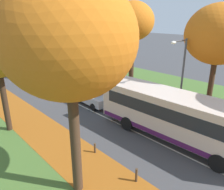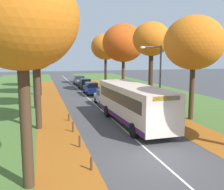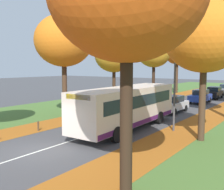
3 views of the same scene
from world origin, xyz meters
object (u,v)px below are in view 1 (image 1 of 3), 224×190
at_px(tree_right_near, 219,35).
at_px(car_grey_fourth_in_line, 11,62).
at_px(car_blue_following, 49,78).
at_px(bus, 176,115).
at_px(tree_right_distant, 39,21).
at_px(bollard_third, 136,175).
at_px(car_silver_lead, 91,95).
at_px(tree_right_far, 77,21).
at_px(tree_right_mid, 133,22).
at_px(bollard_fourth, 95,148).
at_px(streetlamp_right, 181,72).
at_px(tree_left_near, 69,39).
at_px(car_black_third_in_line, 28,69).

distance_m(tree_right_near, car_grey_fourth_in_line, 29.31).
bearing_deg(car_blue_following, bus, -89.91).
distance_m(tree_right_distant, bollard_third, 29.98).
distance_m(tree_right_distant, car_silver_lead, 20.04).
bearing_deg(tree_right_distant, tree_right_far, -89.65).
height_order(tree_right_mid, bus, tree_right_mid).
bearing_deg(car_grey_fourth_in_line, tree_right_near, -79.93).
xyz_separation_m(tree_right_distant, bollard_fourth, (-9.16, -24.63, -6.46)).
bearing_deg(car_grey_fourth_in_line, streetlamp_right, -84.86).
xyz_separation_m(tree_left_near, bollard_third, (2.26, -1.52, -6.27)).
bearing_deg(tree_right_distant, tree_left_near, -113.56).
xyz_separation_m(tree_right_near, streetlamp_right, (-2.59, 1.20, -2.45)).
relative_size(streetlamp_right, car_grey_fourth_in_line, 1.42).
bearing_deg(tree_right_far, bus, -105.34).
height_order(bollard_fourth, car_blue_following, car_blue_following).
bearing_deg(tree_right_far, streetlamp_right, -97.51).
height_order(tree_right_far, car_black_third_in_line, tree_right_far).
relative_size(tree_right_distant, car_blue_following, 2.16).
height_order(tree_right_distant, car_blue_following, tree_right_distant).
height_order(tree_right_near, car_blue_following, tree_right_near).
height_order(streetlamp_right, car_blue_following, streetlamp_right).
height_order(tree_right_far, car_grey_fourth_in_line, tree_right_far).
distance_m(tree_left_near, car_silver_lead, 11.81).
bearing_deg(bollard_fourth, car_silver_lead, 53.56).
bearing_deg(tree_right_near, tree_right_far, 91.97).
relative_size(tree_right_distant, bollard_fourth, 15.24).
xyz_separation_m(bollard_third, streetlamp_right, (7.24, 2.35, 3.37)).
height_order(tree_left_near, bollard_third, tree_left_near).
distance_m(bollard_third, car_black_third_in_line, 23.55).
relative_size(bus, car_grey_fourth_in_line, 2.48).
relative_size(tree_right_mid, car_silver_lead, 2.09).
distance_m(tree_right_far, car_black_third_in_line, 9.33).
height_order(tree_right_mid, bollard_third, tree_right_mid).
height_order(tree_right_distant, streetlamp_right, tree_right_distant).
bearing_deg(car_black_third_in_line, streetlamp_right, -83.06).
bearing_deg(car_blue_following, bollard_fourth, -107.93).
distance_m(tree_right_distant, streetlamp_right, 25.71).
bearing_deg(car_grey_fourth_in_line, car_blue_following, -90.75).
bearing_deg(bus, car_grey_fourth_in_line, 89.74).
distance_m(tree_left_near, bollard_fourth, 6.94).
xyz_separation_m(streetlamp_right, car_blue_following, (-2.60, 15.01, -2.92)).
bearing_deg(car_blue_following, car_silver_lead, -90.74).
height_order(car_silver_lead, car_blue_following, same).
xyz_separation_m(tree_right_near, car_grey_fourth_in_line, (-5.04, 28.37, -5.38)).
height_order(tree_right_near, bollard_third, tree_right_near).
relative_size(tree_right_far, car_silver_lead, 2.26).
bearing_deg(tree_left_near, bus, -4.91).
bearing_deg(bollard_fourth, tree_left_near, -144.47).
xyz_separation_m(streetlamp_right, car_grey_fourth_in_line, (-2.44, 27.17, -2.92)).
bearing_deg(tree_right_distant, bollard_third, -108.31).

